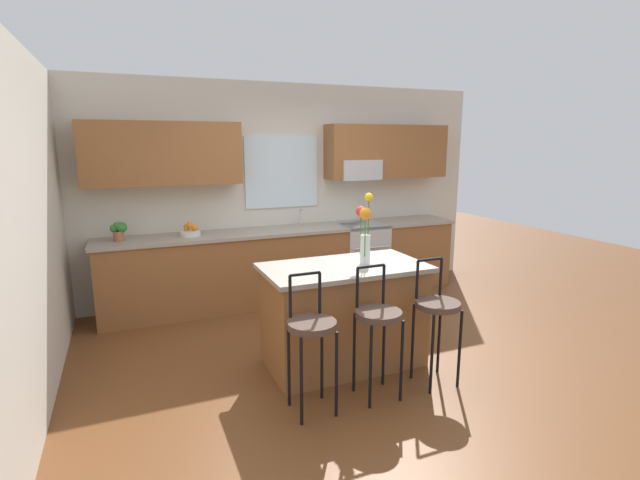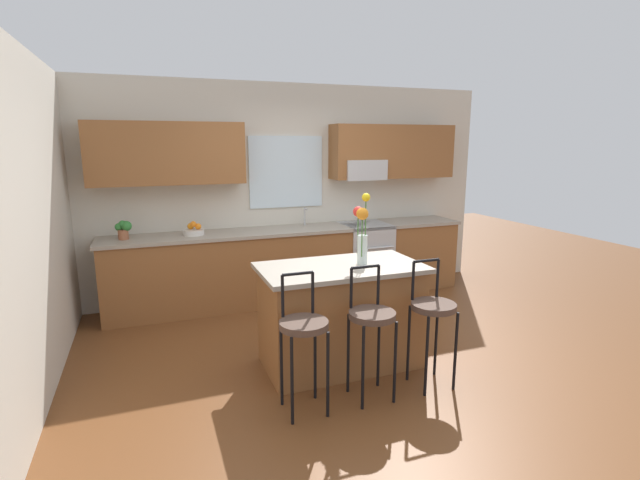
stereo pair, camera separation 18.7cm
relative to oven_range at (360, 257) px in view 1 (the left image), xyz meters
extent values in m
plane|color=brown|center=(-0.98, -1.68, -0.46)|extent=(14.00, 14.00, 0.00)
cube|color=beige|center=(-3.54, -1.38, 0.89)|extent=(0.12, 4.60, 2.70)
cube|color=beige|center=(-0.98, 0.38, 0.89)|extent=(5.60, 0.12, 2.70)
cube|color=brown|center=(-2.42, 0.15, 1.39)|extent=(1.72, 0.34, 0.70)
cube|color=brown|center=(0.46, 0.15, 1.39)|extent=(1.72, 0.34, 0.70)
cube|color=silver|center=(-0.98, 0.31, 1.14)|extent=(0.96, 0.03, 0.90)
cube|color=#B7BABC|center=(0.00, 0.12, 1.16)|extent=(0.56, 0.36, 0.26)
cube|color=brown|center=(-0.98, 0.02, -0.02)|extent=(4.50, 0.60, 0.88)
cube|color=#9E9384|center=(-0.98, 0.02, 0.44)|extent=(4.56, 0.64, 0.04)
cube|color=#B7BABC|center=(-0.78, 0.02, 0.39)|extent=(0.54, 0.38, 0.11)
cylinder|color=#B7BABC|center=(-0.78, 0.18, 0.57)|extent=(0.02, 0.02, 0.22)
cylinder|color=#B7BABC|center=(-0.78, 0.12, 0.68)|extent=(0.02, 0.12, 0.02)
cube|color=#B7BABC|center=(0.00, 0.00, 0.00)|extent=(0.60, 0.60, 0.92)
cube|color=black|center=(0.00, -0.29, -0.06)|extent=(0.52, 0.02, 0.40)
cylinder|color=#B7BABC|center=(0.00, -0.33, 0.20)|extent=(0.50, 0.02, 0.02)
cube|color=brown|center=(-1.13, -1.85, -0.02)|extent=(1.35, 0.70, 0.88)
cube|color=#9E9384|center=(-1.13, -1.85, 0.44)|extent=(1.43, 0.78, 0.04)
cylinder|color=black|center=(-1.82, -2.60, -0.13)|extent=(0.02, 0.02, 0.66)
cylinder|color=black|center=(-1.55, -2.60, -0.13)|extent=(0.02, 0.02, 0.66)
cylinder|color=black|center=(-1.82, -2.33, -0.13)|extent=(0.02, 0.02, 0.66)
cylinder|color=black|center=(-1.55, -2.33, -0.13)|extent=(0.02, 0.02, 0.66)
cylinder|color=#4C382D|center=(-1.68, -2.46, 0.23)|extent=(0.36, 0.36, 0.05)
cylinder|color=black|center=(-1.80, -2.33, 0.41)|extent=(0.02, 0.02, 0.32)
cylinder|color=black|center=(-1.56, -2.33, 0.41)|extent=(0.02, 0.02, 0.32)
cylinder|color=black|center=(-1.68, -2.33, 0.57)|extent=(0.23, 0.02, 0.02)
cylinder|color=black|center=(-1.27, -2.60, -0.13)|extent=(0.02, 0.02, 0.66)
cylinder|color=black|center=(-1.00, -2.60, -0.13)|extent=(0.02, 0.02, 0.66)
cylinder|color=black|center=(-1.27, -2.33, -0.13)|extent=(0.02, 0.02, 0.66)
cylinder|color=black|center=(-1.00, -2.33, -0.13)|extent=(0.02, 0.02, 0.66)
cylinder|color=#4C382D|center=(-1.13, -2.46, 0.23)|extent=(0.36, 0.36, 0.05)
cylinder|color=black|center=(-1.25, -2.33, 0.41)|extent=(0.02, 0.02, 0.32)
cylinder|color=black|center=(-1.01, -2.33, 0.41)|extent=(0.02, 0.02, 0.32)
cylinder|color=black|center=(-1.13, -2.33, 0.57)|extent=(0.23, 0.02, 0.02)
cylinder|color=black|center=(-0.72, -2.60, -0.13)|extent=(0.02, 0.02, 0.66)
cylinder|color=black|center=(-0.45, -2.60, -0.13)|extent=(0.02, 0.02, 0.66)
cylinder|color=black|center=(-0.72, -2.33, -0.13)|extent=(0.02, 0.02, 0.66)
cylinder|color=black|center=(-0.45, -2.33, -0.13)|extent=(0.02, 0.02, 0.66)
cylinder|color=#4C382D|center=(-0.58, -2.46, 0.23)|extent=(0.36, 0.36, 0.05)
cylinder|color=black|center=(-0.70, -2.33, 0.41)|extent=(0.02, 0.02, 0.32)
cylinder|color=black|center=(-0.46, -2.33, 0.41)|extent=(0.02, 0.02, 0.32)
cylinder|color=black|center=(-0.58, -2.33, 0.57)|extent=(0.23, 0.02, 0.02)
cylinder|color=silver|center=(-0.94, -1.87, 0.59)|extent=(0.09, 0.09, 0.26)
cylinder|color=#3D722D|center=(-0.91, -1.86, 0.79)|extent=(0.01, 0.01, 0.51)
sphere|color=yellow|center=(-0.91, -1.86, 1.05)|extent=(0.07, 0.07, 0.07)
cylinder|color=#3D722D|center=(-0.97, -1.83, 0.73)|extent=(0.01, 0.01, 0.39)
sphere|color=red|center=(-0.97, -1.83, 0.93)|extent=(0.09, 0.09, 0.09)
cylinder|color=#3D722D|center=(-0.96, -1.91, 0.73)|extent=(0.01, 0.01, 0.38)
sphere|color=orange|center=(-0.96, -1.91, 0.92)|extent=(0.10, 0.10, 0.10)
cylinder|color=silver|center=(-2.20, 0.02, 0.49)|extent=(0.24, 0.24, 0.06)
sphere|color=orange|center=(-2.14, 0.02, 0.56)|extent=(0.07, 0.07, 0.07)
sphere|color=orange|center=(-2.22, 0.07, 0.56)|extent=(0.07, 0.07, 0.07)
sphere|color=orange|center=(-2.20, 0.02, 0.59)|extent=(0.07, 0.07, 0.07)
cylinder|color=#9E5B3D|center=(-2.95, 0.02, 0.52)|extent=(0.11, 0.11, 0.11)
sphere|color=#2D7A33|center=(-2.95, 0.02, 0.63)|extent=(0.08, 0.08, 0.08)
sphere|color=#2D7A33|center=(-2.99, 0.03, 0.60)|extent=(0.08, 0.08, 0.08)
sphere|color=#2D7A33|center=(-2.91, 0.01, 0.61)|extent=(0.11, 0.11, 0.11)
camera|label=1|loc=(-2.86, -5.42, 1.52)|focal=26.29mm
camera|label=2|loc=(-2.68, -5.49, 1.52)|focal=26.29mm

